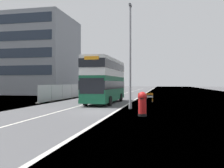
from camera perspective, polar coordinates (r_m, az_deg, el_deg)
ground at (r=19.60m, az=-2.99°, el=-6.66°), size 140.00×280.00×0.10m
double_decker_bus at (r=27.66m, az=-1.61°, el=0.97°), size 2.95×10.58×4.99m
lamppost_foreground at (r=21.82m, az=4.32°, el=5.85°), size 0.29×0.70×9.36m
red_pillar_postbox at (r=16.99m, az=7.15°, el=-4.41°), size 0.64×0.64×1.70m
roadworks_barrier at (r=29.43m, az=7.89°, el=-2.93°), size 1.78×0.45×1.08m
construction_site_fence at (r=39.03m, az=-8.60°, el=-1.64°), size 0.44×24.00×2.13m
car_oncoming_near at (r=44.49m, az=-2.50°, el=-1.40°), size 1.94×4.26×2.17m
car_receding_mid at (r=50.75m, az=-1.56°, el=-1.16°), size 1.98×4.53×2.23m
bare_tree_far_verge_near at (r=66.82m, az=-5.93°, el=0.01°), size 1.80×2.32×4.36m
bare_tree_far_verge_mid at (r=66.42m, az=-4.74°, el=0.05°), size 2.62×2.54×4.38m
backdrop_office_block at (r=56.32m, az=-20.93°, el=6.04°), size 23.10×13.77×16.00m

